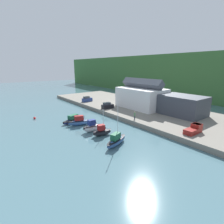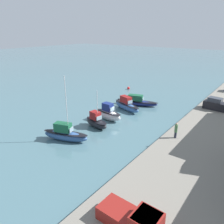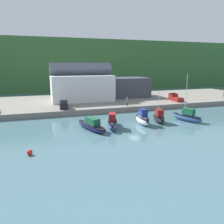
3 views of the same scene
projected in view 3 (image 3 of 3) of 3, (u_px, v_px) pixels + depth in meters
ground_plane at (136, 125)px, 40.83m from camera, size 320.00×320.00×0.00m
hillside_backdrop at (73, 65)px, 114.33m from camera, size 240.00×52.69×21.51m
quay_promenade at (102, 101)px, 63.38m from camera, size 101.69×27.03×1.23m
harbor_clubhouse at (82, 86)px, 60.93m from camera, size 16.83×10.56×10.34m
yacht_club_building at (126, 87)px, 67.65m from camera, size 12.99×8.97×5.86m
moored_boat_0 at (92, 125)px, 37.78m from camera, size 4.53×8.74×2.16m
moored_boat_1 at (112, 122)px, 38.81m from camera, size 3.71×6.97×2.72m
moored_boat_2 at (143, 119)px, 40.80m from camera, size 1.84×5.10×3.02m
moored_boat_3 at (159, 118)px, 42.21m from camera, size 2.33×4.79×6.20m
moored_boat_4 at (187, 116)px, 43.42m from camera, size 3.82×6.89×9.25m
parked_car_0 at (64, 104)px, 49.93m from camera, size 2.14×4.34×2.16m
pickup_truck_0 at (175, 98)px, 60.41m from camera, size 2.08×4.77×1.90m
person_on_quay at (127, 101)px, 52.89m from camera, size 0.40×0.40×2.14m
mooring_buoy_0 at (30, 152)px, 27.20m from camera, size 0.70×0.70×0.70m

